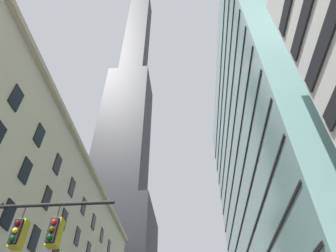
# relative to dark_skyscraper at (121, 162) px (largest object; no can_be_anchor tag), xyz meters

# --- Properties ---
(station_building) EXTENTS (13.71, 61.04, 27.26)m
(station_building) POSITION_rel_dark_skyscraper_xyz_m (2.53, -51.06, -48.78)
(station_building) COLOR #BCAF93
(station_building) RESTS_ON ground
(dark_skyscraper) EXTENTS (24.67, 24.67, 208.25)m
(dark_skyscraper) POSITION_rel_dark_skyscraper_xyz_m (0.00, 0.00, 0.00)
(dark_skyscraper) COLOR black
(dark_skyscraper) RESTS_ON ground
(glass_office_midrise) EXTENTS (19.11, 47.61, 54.40)m
(glass_office_midrise) POSITION_rel_dark_skyscraper_xyz_m (40.56, -43.09, -35.19)
(glass_office_midrise) COLOR gray
(glass_office_midrise) RESTS_ON ground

